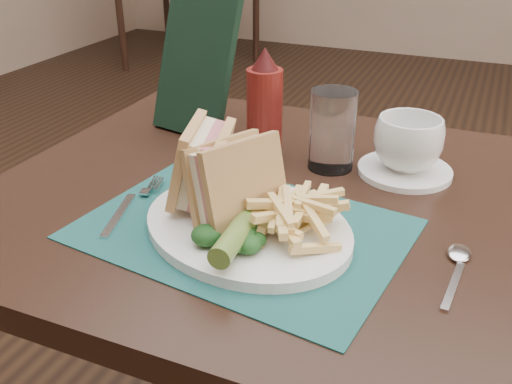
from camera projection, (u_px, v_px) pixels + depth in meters
floor at (341, 351)px, 1.62m from camera, size 7.00×7.00×0.00m
wall_back at (460, 60)px, 4.48m from camera, size 6.00×0.00×6.00m
table_main at (282, 375)px, 1.04m from camera, size 0.90×0.75×0.75m
table_bg_left at (190, 14)px, 4.16m from camera, size 0.90×0.75×0.75m
placemat at (243, 229)px, 0.77m from camera, size 0.46×0.35×0.00m
plate at (247, 227)px, 0.76m from camera, size 0.37×0.34×0.01m
sandwich_half_a at (187, 163)px, 0.78m from camera, size 0.11×0.14×0.12m
sandwich_half_b at (226, 175)px, 0.75m from camera, size 0.13×0.14×0.12m
kale_garnish at (234, 233)px, 0.70m from camera, size 0.11×0.08×0.03m
pickle_spear at (237, 234)px, 0.68m from camera, size 0.04×0.12×0.03m
fries_pile at (299, 208)px, 0.72m from camera, size 0.18×0.20×0.06m
fork at (131, 203)px, 0.82m from camera, size 0.08×0.17×0.01m
spoon at (456, 272)px, 0.67m from camera, size 0.05×0.15×0.01m
saucer at (404, 171)px, 0.92m from camera, size 0.19×0.19×0.01m
coffee_cup at (408, 143)px, 0.90m from camera, size 0.15×0.15×0.09m
drinking_glass at (332, 130)px, 0.91m from camera, size 0.09×0.09×0.13m
ketchup_bottle at (265, 103)px, 0.95m from camera, size 0.07×0.07×0.19m
check_presenter at (196, 65)px, 1.04m from camera, size 0.17×0.12×0.25m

